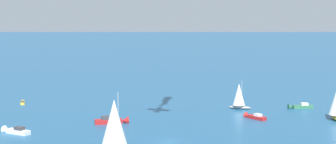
{
  "coord_description": "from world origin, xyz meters",
  "views": [
    {
      "loc": [
        -1.1,
        121.37,
        29.67
      ],
      "look_at": [
        0.0,
        0.0,
        16.7
      ],
      "focal_mm": 55.71,
      "sensor_mm": 36.0,
      "label": 1
    }
  ],
  "objects_px": {
    "motorboat_inshore": "(15,131)",
    "sailboat_outer_ring_b": "(115,127)",
    "motorboat_trailing": "(113,121)",
    "sailboat_outer_ring_a": "(239,96)",
    "motorboat_mid_cluster": "(299,107)",
    "motorboat_outer_ring_c": "(254,117)",
    "motorboat_ahead": "(23,103)"
  },
  "relations": [
    {
      "from": "motorboat_inshore",
      "to": "sailboat_outer_ring_b",
      "type": "relative_size",
      "value": 0.61
    },
    {
      "from": "motorboat_trailing",
      "to": "sailboat_outer_ring_a",
      "type": "height_order",
      "value": "sailboat_outer_ring_a"
    },
    {
      "from": "motorboat_mid_cluster",
      "to": "sailboat_outer_ring_a",
      "type": "relative_size",
      "value": 0.89
    },
    {
      "from": "sailboat_outer_ring_b",
      "to": "motorboat_outer_ring_c",
      "type": "bearing_deg",
      "value": -131.27
    },
    {
      "from": "motorboat_ahead",
      "to": "motorboat_trailing",
      "type": "bearing_deg",
      "value": 136.74
    },
    {
      "from": "motorboat_mid_cluster",
      "to": "sailboat_outer_ring_a",
      "type": "bearing_deg",
      "value": 2.54
    },
    {
      "from": "sailboat_outer_ring_b",
      "to": "motorboat_trailing",
      "type": "bearing_deg",
      "value": -82.92
    },
    {
      "from": "motorboat_trailing",
      "to": "sailboat_outer_ring_a",
      "type": "bearing_deg",
      "value": -148.4
    },
    {
      "from": "motorboat_inshore",
      "to": "motorboat_ahead",
      "type": "height_order",
      "value": "motorboat_inshore"
    },
    {
      "from": "motorboat_trailing",
      "to": "motorboat_ahead",
      "type": "xyz_separation_m",
      "value": [
        34.72,
        -32.67,
        -0.34
      ]
    },
    {
      "from": "motorboat_inshore",
      "to": "motorboat_mid_cluster",
      "type": "distance_m",
      "value": 89.3
    },
    {
      "from": "motorboat_outer_ring_c",
      "to": "motorboat_inshore",
      "type": "bearing_deg",
      "value": 17.17
    },
    {
      "from": "sailboat_outer_ring_b",
      "to": "motorboat_mid_cluster",
      "type": "bearing_deg",
      "value": -132.56
    },
    {
      "from": "sailboat_outer_ring_b",
      "to": "motorboat_ahead",
      "type": "bearing_deg",
      "value": -59.7
    },
    {
      "from": "motorboat_outer_ring_c",
      "to": "sailboat_outer_ring_b",
      "type": "bearing_deg",
      "value": 48.73
    },
    {
      "from": "motorboat_trailing",
      "to": "sailboat_outer_ring_b",
      "type": "xyz_separation_m",
      "value": [
        -4.22,
        33.96,
        5.54
      ]
    },
    {
      "from": "sailboat_outer_ring_a",
      "to": "sailboat_outer_ring_b",
      "type": "height_order",
      "value": "sailboat_outer_ring_b"
    },
    {
      "from": "motorboat_trailing",
      "to": "motorboat_ahead",
      "type": "relative_size",
      "value": 1.84
    },
    {
      "from": "motorboat_trailing",
      "to": "motorboat_mid_cluster",
      "type": "bearing_deg",
      "value": -157.2
    },
    {
      "from": "motorboat_ahead",
      "to": "sailboat_outer_ring_b",
      "type": "xyz_separation_m",
      "value": [
        -38.94,
        66.63,
        5.87
      ]
    },
    {
      "from": "motorboat_inshore",
      "to": "motorboat_ahead",
      "type": "bearing_deg",
      "value": -76.3
    },
    {
      "from": "motorboat_mid_cluster",
      "to": "motorboat_ahead",
      "type": "bearing_deg",
      "value": -5.21
    },
    {
      "from": "motorboat_ahead",
      "to": "motorboat_mid_cluster",
      "type": "distance_m",
      "value": 92.77
    },
    {
      "from": "motorboat_mid_cluster",
      "to": "sailboat_outer_ring_b",
      "type": "height_order",
      "value": "sailboat_outer_ring_b"
    },
    {
      "from": "motorboat_ahead",
      "to": "motorboat_outer_ring_c",
      "type": "bearing_deg",
      "value": 161.28
    },
    {
      "from": "motorboat_ahead",
      "to": "motorboat_outer_ring_c",
      "type": "height_order",
      "value": "motorboat_outer_ring_c"
    },
    {
      "from": "motorboat_inshore",
      "to": "motorboat_outer_ring_c",
      "type": "relative_size",
      "value": 1.18
    },
    {
      "from": "motorboat_outer_ring_c",
      "to": "motorboat_trailing",
      "type": "bearing_deg",
      "value": 10.15
    },
    {
      "from": "sailboat_outer_ring_b",
      "to": "motorboat_outer_ring_c",
      "type": "xyz_separation_m",
      "value": [
        -36.15,
        -41.19,
        -5.69
      ]
    },
    {
      "from": "motorboat_mid_cluster",
      "to": "motorboat_outer_ring_c",
      "type": "bearing_deg",
      "value": 44.53
    },
    {
      "from": "motorboat_ahead",
      "to": "motorboat_mid_cluster",
      "type": "bearing_deg",
      "value": 174.79
    },
    {
      "from": "sailboat_outer_ring_b",
      "to": "motorboat_inshore",
      "type": "bearing_deg",
      "value": -37.46
    }
  ]
}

